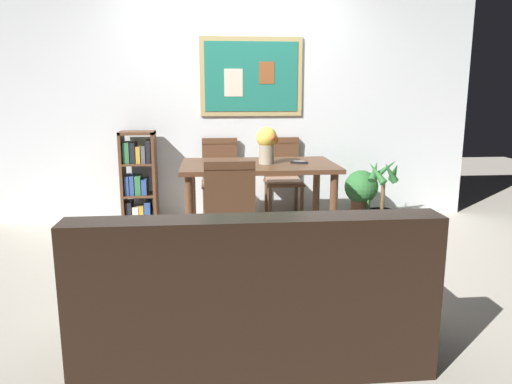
{
  "coord_description": "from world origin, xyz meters",
  "views": [
    {
      "loc": [
        -0.32,
        -3.96,
        1.43
      ],
      "look_at": [
        0.04,
        -0.25,
        0.65
      ],
      "focal_mm": 34.6,
      "sensor_mm": 36.0,
      "label": 1
    }
  ],
  "objects_px": {
    "dining_table": "(258,175)",
    "bookshelf": "(139,181)",
    "tv_remote": "(299,162)",
    "potted_palm": "(382,204)",
    "dining_chair_near_left": "(229,207)",
    "dining_chair_far_left": "(220,174)",
    "dining_chair_far_right": "(283,173)",
    "potted_ivy": "(361,192)",
    "leather_couch": "(250,300)",
    "flower_vase": "(267,143)"
  },
  "relations": [
    {
      "from": "dining_chair_near_left",
      "to": "flower_vase",
      "type": "xyz_separation_m",
      "value": [
        0.38,
        0.76,
        0.41
      ]
    },
    {
      "from": "dining_chair_near_left",
      "to": "tv_remote",
      "type": "bearing_deg",
      "value": 47.73
    },
    {
      "from": "dining_chair_near_left",
      "to": "leather_couch",
      "type": "relative_size",
      "value": 0.51
    },
    {
      "from": "dining_chair_far_right",
      "to": "dining_chair_far_left",
      "type": "xyz_separation_m",
      "value": [
        -0.68,
        -0.01,
        0.0
      ]
    },
    {
      "from": "potted_palm",
      "to": "tv_remote",
      "type": "distance_m",
      "value": 1.13
    },
    {
      "from": "potted_palm",
      "to": "tv_remote",
      "type": "relative_size",
      "value": 4.61
    },
    {
      "from": "potted_ivy",
      "to": "tv_remote",
      "type": "distance_m",
      "value": 1.1
    },
    {
      "from": "bookshelf",
      "to": "dining_chair_far_left",
      "type": "bearing_deg",
      "value": 3.32
    },
    {
      "from": "dining_chair_near_left",
      "to": "dining_chair_far_left",
      "type": "bearing_deg",
      "value": 91.2
    },
    {
      "from": "potted_palm",
      "to": "tv_remote",
      "type": "height_order",
      "value": "tv_remote"
    },
    {
      "from": "dining_chair_far_right",
      "to": "potted_palm",
      "type": "height_order",
      "value": "dining_chair_far_right"
    },
    {
      "from": "dining_chair_far_left",
      "to": "flower_vase",
      "type": "distance_m",
      "value": 0.99
    },
    {
      "from": "dining_table",
      "to": "dining_chair_far_left",
      "type": "relative_size",
      "value": 1.56
    },
    {
      "from": "dining_chair_near_left",
      "to": "tv_remote",
      "type": "distance_m",
      "value": 1.03
    },
    {
      "from": "potted_palm",
      "to": "flower_vase",
      "type": "relative_size",
      "value": 2.21
    },
    {
      "from": "dining_chair_far_right",
      "to": "leather_couch",
      "type": "bearing_deg",
      "value": -102.06
    },
    {
      "from": "flower_vase",
      "to": "leather_couch",
      "type": "bearing_deg",
      "value": -99.32
    },
    {
      "from": "dining_table",
      "to": "dining_chair_near_left",
      "type": "bearing_deg",
      "value": -111.23
    },
    {
      "from": "dining_table",
      "to": "potted_ivy",
      "type": "distance_m",
      "value": 1.35
    },
    {
      "from": "tv_remote",
      "to": "leather_couch",
      "type": "bearing_deg",
      "value": -107.63
    },
    {
      "from": "potted_ivy",
      "to": "flower_vase",
      "type": "xyz_separation_m",
      "value": [
        -1.1,
        -0.62,
        0.61
      ]
    },
    {
      "from": "dining_chair_far_left",
      "to": "leather_couch",
      "type": "distance_m",
      "value": 2.77
    },
    {
      "from": "dining_chair_far_right",
      "to": "potted_ivy",
      "type": "distance_m",
      "value": 0.87
    },
    {
      "from": "dining_chair_far_left",
      "to": "bookshelf",
      "type": "height_order",
      "value": "bookshelf"
    },
    {
      "from": "leather_couch",
      "to": "tv_remote",
      "type": "height_order",
      "value": "leather_couch"
    },
    {
      "from": "dining_table",
      "to": "bookshelf",
      "type": "height_order",
      "value": "bookshelf"
    },
    {
      "from": "potted_palm",
      "to": "tv_remote",
      "type": "xyz_separation_m",
      "value": [
        -0.94,
        -0.36,
        0.5
      ]
    },
    {
      "from": "dining_chair_far_right",
      "to": "potted_ivy",
      "type": "relative_size",
      "value": 1.58
    },
    {
      "from": "potted_palm",
      "to": "dining_chair_far_right",
      "type": "bearing_deg",
      "value": 154.88
    },
    {
      "from": "leather_couch",
      "to": "tv_remote",
      "type": "xyz_separation_m",
      "value": [
        0.62,
        1.95,
        0.46
      ]
    },
    {
      "from": "dining_chair_near_left",
      "to": "potted_palm",
      "type": "height_order",
      "value": "dining_chair_near_left"
    },
    {
      "from": "bookshelf",
      "to": "flower_vase",
      "type": "xyz_separation_m",
      "value": [
        1.27,
        -0.75,
        0.47
      ]
    },
    {
      "from": "dining_chair_far_left",
      "to": "flower_vase",
      "type": "height_order",
      "value": "flower_vase"
    },
    {
      "from": "potted_ivy",
      "to": "potted_palm",
      "type": "height_order",
      "value": "potted_palm"
    },
    {
      "from": "dining_chair_far_left",
      "to": "leather_couch",
      "type": "xyz_separation_m",
      "value": [
        0.09,
        -2.76,
        -0.23
      ]
    },
    {
      "from": "dining_chair_near_left",
      "to": "flower_vase",
      "type": "relative_size",
      "value": 2.71
    },
    {
      "from": "tv_remote",
      "to": "dining_table",
      "type": "bearing_deg",
      "value": 174.31
    },
    {
      "from": "dining_chair_far_left",
      "to": "potted_palm",
      "type": "distance_m",
      "value": 1.73
    },
    {
      "from": "dining_chair_near_left",
      "to": "bookshelf",
      "type": "distance_m",
      "value": 1.75
    },
    {
      "from": "dining_chair_far_left",
      "to": "tv_remote",
      "type": "relative_size",
      "value": 5.65
    },
    {
      "from": "dining_chair_far_left",
      "to": "bookshelf",
      "type": "relative_size",
      "value": 0.91
    },
    {
      "from": "leather_couch",
      "to": "potted_palm",
      "type": "xyz_separation_m",
      "value": [
        1.56,
        2.31,
        -0.04
      ]
    },
    {
      "from": "potted_ivy",
      "to": "dining_table",
      "type": "bearing_deg",
      "value": -153.26
    },
    {
      "from": "tv_remote",
      "to": "potted_palm",
      "type": "bearing_deg",
      "value": 20.85
    },
    {
      "from": "dining_table",
      "to": "tv_remote",
      "type": "relative_size",
      "value": 8.79
    },
    {
      "from": "dining_chair_far_right",
      "to": "potted_ivy",
      "type": "xyz_separation_m",
      "value": [
        0.83,
        -0.19,
        -0.19
      ]
    },
    {
      "from": "dining_chair_far_right",
      "to": "dining_chair_far_left",
      "type": "height_order",
      "value": "same"
    },
    {
      "from": "leather_couch",
      "to": "tv_remote",
      "type": "distance_m",
      "value": 2.1
    },
    {
      "from": "potted_palm",
      "to": "leather_couch",
      "type": "bearing_deg",
      "value": -124.08
    },
    {
      "from": "dining_chair_far_right",
      "to": "flower_vase",
      "type": "bearing_deg",
      "value": -108.5
    }
  ]
}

